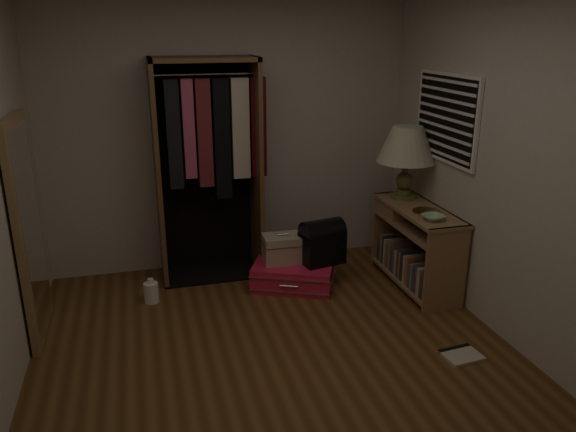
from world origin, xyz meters
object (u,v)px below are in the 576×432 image
at_px(console_bookshelf, 414,243).
at_px(open_wardrobe, 210,151).
at_px(table_lamp, 407,146).
at_px(train_case, 283,248).
at_px(floor_mirror, 28,230).
at_px(pink_suitcase, 293,274).
at_px(white_jug, 151,292).
at_px(black_bag, 322,241).

bearing_deg(console_bookshelf, open_wardrobe, 157.56).
bearing_deg(table_lamp, console_bookshelf, -90.78).
height_order(console_bookshelf, train_case, console_bookshelf).
height_order(floor_mirror, pink_suitcase, floor_mirror).
relative_size(pink_suitcase, train_case, 2.32).
xyz_separation_m(console_bookshelf, white_jug, (-2.39, 0.23, -0.30)).
bearing_deg(floor_mirror, pink_suitcase, 7.25).
relative_size(floor_mirror, white_jug, 7.68).
distance_m(table_lamp, white_jug, 2.66).
bearing_deg(table_lamp, train_case, 179.18).
bearing_deg(pink_suitcase, table_lamp, 27.26).
bearing_deg(floor_mirror, train_case, 9.37).
distance_m(open_wardrobe, black_bag, 1.32).
height_order(open_wardrobe, pink_suitcase, open_wardrobe).
bearing_deg(black_bag, pink_suitcase, 157.12).
height_order(train_case, table_lamp, table_lamp).
distance_m(console_bookshelf, white_jug, 2.42).
relative_size(pink_suitcase, table_lamp, 1.31).
bearing_deg(white_jug, floor_mirror, -162.13).
bearing_deg(pink_suitcase, white_jug, -155.48).
xyz_separation_m(floor_mirror, table_lamp, (3.24, 0.32, 0.40)).
bearing_deg(train_case, table_lamp, 1.62).
relative_size(floor_mirror, pink_suitcase, 1.90).
xyz_separation_m(console_bookshelf, table_lamp, (0.00, 0.28, 0.86)).
height_order(floor_mirror, black_bag, floor_mirror).
xyz_separation_m(train_case, white_jug, (-1.21, -0.07, -0.26)).
distance_m(console_bookshelf, floor_mirror, 3.27).
xyz_separation_m(console_bookshelf, pink_suitcase, (-1.09, 0.23, -0.28)).
height_order(train_case, black_bag, black_bag).
xyz_separation_m(floor_mirror, black_bag, (2.40, 0.22, -0.41)).
height_order(open_wardrobe, black_bag, open_wardrobe).
relative_size(console_bookshelf, open_wardrobe, 0.55).
distance_m(pink_suitcase, white_jug, 1.29).
height_order(console_bookshelf, floor_mirror, floor_mirror).
bearing_deg(train_case, black_bag, -17.63).
xyz_separation_m(black_bag, white_jug, (-1.55, 0.06, -0.34)).
relative_size(train_case, black_bag, 0.92).
bearing_deg(pink_suitcase, floor_mirror, -148.15).
relative_size(console_bookshelf, table_lamp, 1.63).
distance_m(open_wardrobe, table_lamp, 1.81).
bearing_deg(black_bag, white_jug, 167.11).
height_order(open_wardrobe, train_case, open_wardrobe).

